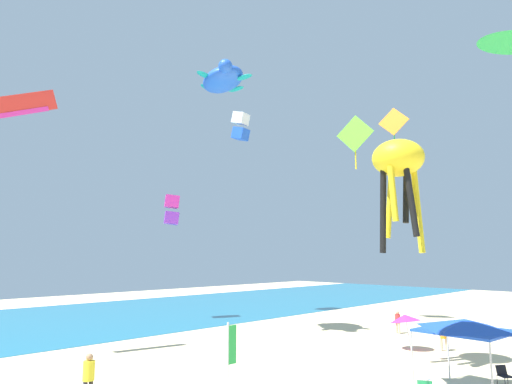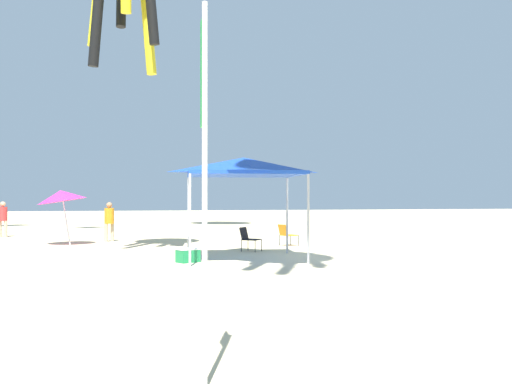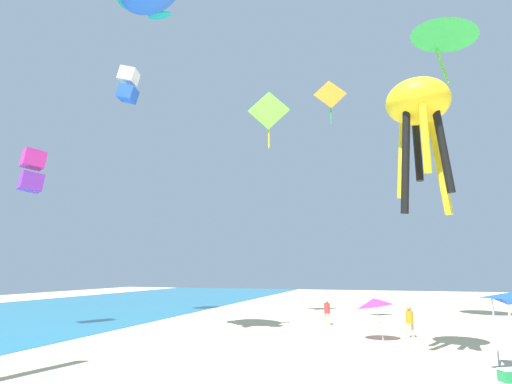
{
  "view_description": "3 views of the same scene",
  "coord_description": "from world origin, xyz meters",
  "px_view_note": "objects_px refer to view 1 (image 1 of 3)",
  "views": [
    {
      "loc": [
        -20.27,
        -6.09,
        5.72
      ],
      "look_at": [
        1.33,
        15.46,
        10.04
      ],
      "focal_mm": 31.54,
      "sensor_mm": 36.0,
      "label": 1
    },
    {
      "loc": [
        -16.84,
        4.71,
        1.88
      ],
      "look_at": [
        0.3,
        1.08,
        2.01
      ],
      "focal_mm": 40.13,
      "sensor_mm": 36.0,
      "label": 2
    },
    {
      "loc": [
        -16.21,
        6.93,
        3.56
      ],
      "look_at": [
        1.33,
        12.47,
        7.17
      ],
      "focal_mm": 27.97,
      "sensor_mm": 36.0,
      "label": 3
    }
  ],
  "objects_px": {
    "kite_turtle_blue": "(223,79)",
    "kite_diamond_orange": "(394,123)",
    "beach_umbrella": "(405,318)",
    "banner_flag": "(229,376)",
    "kite_octopus_yellow": "(398,164)",
    "person_by_tent": "(89,374)",
    "person_watching_sky": "(443,335)",
    "kite_diamond_lime": "(355,136)",
    "canopy_tent": "(465,326)",
    "kite_box_magenta": "(172,210)",
    "cooler_box": "(425,383)",
    "folding_chair_facing_ocean": "(504,374)",
    "person_far_stroller": "(398,320)",
    "kite_parafoil_red": "(20,105)",
    "kite_box_white": "(241,126)"
  },
  "relations": [
    {
      "from": "person_watching_sky",
      "to": "kite_box_white",
      "type": "height_order",
      "value": "kite_box_white"
    },
    {
      "from": "folding_chair_facing_ocean",
      "to": "kite_diamond_orange",
      "type": "xyz_separation_m",
      "value": [
        8.11,
        8.96,
        15.23
      ]
    },
    {
      "from": "canopy_tent",
      "to": "kite_diamond_orange",
      "type": "distance_m",
      "value": 18.68
    },
    {
      "from": "person_by_tent",
      "to": "person_far_stroller",
      "type": "distance_m",
      "value": 23.31
    },
    {
      "from": "canopy_tent",
      "to": "beach_umbrella",
      "type": "xyz_separation_m",
      "value": [
        6.37,
        5.97,
        -0.85
      ]
    },
    {
      "from": "cooler_box",
      "to": "person_watching_sky",
      "type": "relative_size",
      "value": 0.45
    },
    {
      "from": "person_watching_sky",
      "to": "kite_diamond_lime",
      "type": "distance_m",
      "value": 19.09
    },
    {
      "from": "banner_flag",
      "to": "kite_octopus_yellow",
      "type": "relative_size",
      "value": 0.63
    },
    {
      "from": "cooler_box",
      "to": "person_by_tent",
      "type": "bearing_deg",
      "value": 143.5
    },
    {
      "from": "person_far_stroller",
      "to": "kite_octopus_yellow",
      "type": "height_order",
      "value": "kite_octopus_yellow"
    },
    {
      "from": "kite_diamond_lime",
      "to": "kite_turtle_blue",
      "type": "relative_size",
      "value": 0.95
    },
    {
      "from": "canopy_tent",
      "to": "kite_diamond_lime",
      "type": "xyz_separation_m",
      "value": [
        13.76,
        13.75,
        13.63
      ]
    },
    {
      "from": "banner_flag",
      "to": "kite_diamond_orange",
      "type": "height_order",
      "value": "kite_diamond_orange"
    },
    {
      "from": "beach_umbrella",
      "to": "kite_diamond_orange",
      "type": "xyz_separation_m",
      "value": [
        4.21,
        2.35,
        13.8
      ]
    },
    {
      "from": "person_watching_sky",
      "to": "kite_diamond_orange",
      "type": "distance_m",
      "value": 15.56
    },
    {
      "from": "cooler_box",
      "to": "person_watching_sky",
      "type": "distance_m",
      "value": 8.64
    },
    {
      "from": "kite_turtle_blue",
      "to": "kite_diamond_orange",
      "type": "distance_m",
      "value": 13.37
    },
    {
      "from": "canopy_tent",
      "to": "beach_umbrella",
      "type": "height_order",
      "value": "canopy_tent"
    },
    {
      "from": "kite_turtle_blue",
      "to": "person_watching_sky",
      "type": "bearing_deg",
      "value": 64.81
    },
    {
      "from": "person_far_stroller",
      "to": "kite_octopus_yellow",
      "type": "relative_size",
      "value": 0.27
    },
    {
      "from": "folding_chair_facing_ocean",
      "to": "person_watching_sky",
      "type": "bearing_deg",
      "value": 79.69
    },
    {
      "from": "kite_parafoil_red",
      "to": "person_far_stroller",
      "type": "bearing_deg",
      "value": 167.43
    },
    {
      "from": "person_far_stroller",
      "to": "kite_box_white",
      "type": "bearing_deg",
      "value": 28.12
    },
    {
      "from": "kite_box_white",
      "to": "folding_chair_facing_ocean",
      "type": "bearing_deg",
      "value": 60.4
    },
    {
      "from": "kite_diamond_lime",
      "to": "person_far_stroller",
      "type": "bearing_deg",
      "value": -29.96
    },
    {
      "from": "beach_umbrella",
      "to": "kite_turtle_blue",
      "type": "bearing_deg",
      "value": 116.26
    },
    {
      "from": "cooler_box",
      "to": "kite_parafoil_red",
      "type": "relative_size",
      "value": 0.18
    },
    {
      "from": "folding_chair_facing_ocean",
      "to": "kite_turtle_blue",
      "type": "relative_size",
      "value": 0.16
    },
    {
      "from": "kite_octopus_yellow",
      "to": "person_by_tent",
      "type": "bearing_deg",
      "value": -31.26
    },
    {
      "from": "kite_box_white",
      "to": "kite_turtle_blue",
      "type": "xyz_separation_m",
      "value": [
        -9.3,
        -8.0,
        0.07
      ]
    },
    {
      "from": "canopy_tent",
      "to": "kite_diamond_lime",
      "type": "distance_m",
      "value": 23.75
    },
    {
      "from": "kite_turtle_blue",
      "to": "kite_box_magenta",
      "type": "xyz_separation_m",
      "value": [
        2.29,
        9.66,
        -9.06
      ]
    },
    {
      "from": "canopy_tent",
      "to": "kite_box_white",
      "type": "relative_size",
      "value": 1.17
    },
    {
      "from": "cooler_box",
      "to": "canopy_tent",
      "type": "bearing_deg",
      "value": -74.42
    },
    {
      "from": "canopy_tent",
      "to": "kite_turtle_blue",
      "type": "xyz_separation_m",
      "value": [
        0.93,
        17.01,
        16.15
      ]
    },
    {
      "from": "cooler_box",
      "to": "kite_diamond_lime",
      "type": "distance_m",
      "value": 24.69
    },
    {
      "from": "folding_chair_facing_ocean",
      "to": "banner_flag",
      "type": "xyz_separation_m",
      "value": [
        -13.66,
        3.15,
        1.8
      ]
    },
    {
      "from": "person_watching_sky",
      "to": "kite_octopus_yellow",
      "type": "height_order",
      "value": "kite_octopus_yellow"
    },
    {
      "from": "canopy_tent",
      "to": "person_by_tent",
      "type": "height_order",
      "value": "canopy_tent"
    },
    {
      "from": "cooler_box",
      "to": "kite_box_magenta",
      "type": "bearing_deg",
      "value": 81.6
    },
    {
      "from": "beach_umbrella",
      "to": "banner_flag",
      "type": "bearing_deg",
      "value": -168.86
    },
    {
      "from": "banner_flag",
      "to": "kite_diamond_lime",
      "type": "bearing_deg",
      "value": 24.24
    },
    {
      "from": "banner_flag",
      "to": "kite_diamond_orange",
      "type": "distance_m",
      "value": 26.23
    },
    {
      "from": "person_by_tent",
      "to": "kite_diamond_orange",
      "type": "distance_m",
      "value": 26.79
    },
    {
      "from": "canopy_tent",
      "to": "person_far_stroller",
      "type": "distance_m",
      "value": 14.81
    },
    {
      "from": "kite_turtle_blue",
      "to": "kite_box_magenta",
      "type": "distance_m",
      "value": 13.44
    },
    {
      "from": "cooler_box",
      "to": "person_watching_sky",
      "type": "xyz_separation_m",
      "value": [
        8.22,
        2.53,
        0.76
      ]
    },
    {
      "from": "kite_turtle_blue",
      "to": "canopy_tent",
      "type": "bearing_deg",
      "value": 33.58
    },
    {
      "from": "banner_flag",
      "to": "beach_umbrella",
      "type": "bearing_deg",
      "value": 11.14
    },
    {
      "from": "kite_box_magenta",
      "to": "banner_flag",
      "type": "bearing_deg",
      "value": 179.91
    }
  ]
}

